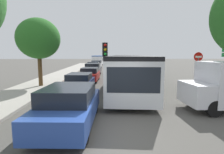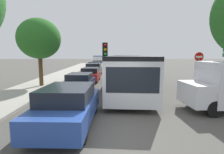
# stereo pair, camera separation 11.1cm
# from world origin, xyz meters

# --- Properties ---
(ground_plane) EXTENTS (200.00, 200.00, 0.00)m
(ground_plane) POSITION_xyz_m (0.00, 0.00, 0.00)
(ground_plane) COLOR #4F4C47
(kerb_strip_left) EXTENTS (3.20, 50.75, 0.14)m
(kerb_strip_left) POSITION_xyz_m (-5.90, 20.37, 0.07)
(kerb_strip_left) COLOR #9E998E
(kerb_strip_left) RESTS_ON ground
(articulated_bus) EXTENTS (4.33, 17.38, 2.56)m
(articulated_bus) POSITION_xyz_m (1.82, 10.09, 1.47)
(articulated_bus) COLOR silver
(articulated_bus) RESTS_ON ground
(city_bus_rear) EXTENTS (3.06, 11.11, 2.36)m
(city_bus_rear) POSITION_xyz_m (-1.80, 40.75, 1.37)
(city_bus_rear) COLOR silver
(city_bus_rear) RESTS_ON ground
(queued_car_blue) EXTENTS (2.07, 4.40, 1.50)m
(queued_car_blue) POSITION_xyz_m (-1.58, 0.69, 0.76)
(queued_car_blue) COLOR #284799
(queued_car_blue) RESTS_ON ground
(queued_car_navy) EXTENTS (1.87, 3.97, 1.35)m
(queued_car_navy) POSITION_xyz_m (-2.01, 6.42, 0.68)
(queued_car_navy) COLOR navy
(queued_car_navy) RESTS_ON ground
(queued_car_red) EXTENTS (1.88, 4.01, 1.36)m
(queued_car_red) POSITION_xyz_m (-1.72, 11.55, 0.69)
(queued_car_red) COLOR #B21E19
(queued_car_red) RESTS_ON ground
(queued_car_graphite) EXTENTS (2.11, 4.49, 1.53)m
(queued_car_graphite) POSITION_xyz_m (-1.77, 16.77, 0.77)
(queued_car_graphite) COLOR #47474C
(queued_car_graphite) RESTS_ON ground
(queued_car_white) EXTENTS (2.05, 4.36, 1.48)m
(queued_car_white) POSITION_xyz_m (-2.02, 21.99, 0.75)
(queued_car_white) COLOR white
(queued_car_white) RESTS_ON ground
(queued_car_silver) EXTENTS (2.08, 4.43, 1.50)m
(queued_car_silver) POSITION_xyz_m (-1.83, 27.79, 0.76)
(queued_car_silver) COLOR #B7BABF
(queued_car_silver) RESTS_ON ground
(traffic_light) EXTENTS (0.35, 0.38, 3.40)m
(traffic_light) POSITION_xyz_m (-0.25, 5.69, 2.50)
(traffic_light) COLOR #56595E
(traffic_light) RESTS_ON ground
(no_entry_sign) EXTENTS (0.70, 0.08, 2.82)m
(no_entry_sign) POSITION_xyz_m (6.93, 7.54, 1.88)
(no_entry_sign) COLOR #56595E
(no_entry_sign) RESTS_ON ground
(tree_left_mid) EXTENTS (3.33, 3.33, 5.47)m
(tree_left_mid) POSITION_xyz_m (-5.49, 8.54, 3.79)
(tree_left_mid) COLOR #51381E
(tree_left_mid) RESTS_ON ground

